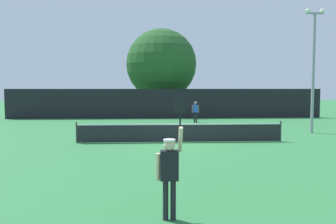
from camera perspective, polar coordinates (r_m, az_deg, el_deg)
ground_plane at (r=18.11m, az=2.00°, el=-4.93°), size 120.00×120.00×0.00m
tennis_net at (r=18.04m, az=2.00°, el=-3.32°), size 10.60×0.08×1.07m
perimeter_fence at (r=32.11m, az=-0.30°, el=1.38°), size 28.92×0.12×2.69m
player_serving at (r=7.47m, az=0.30°, el=-8.84°), size 0.67×0.40×2.59m
player_receiving at (r=28.11m, az=4.48°, el=0.34°), size 0.57×0.25×1.67m
tennis_ball at (r=21.24m, az=6.57°, el=-3.54°), size 0.07×0.07×0.07m
light_pole at (r=23.40m, az=22.58°, el=7.45°), size 1.18×0.28×7.58m
large_tree at (r=36.73m, az=-1.08°, el=7.77°), size 7.30×7.30×8.89m
parked_car_near at (r=40.25m, az=1.32°, el=1.10°), size 2.00×4.24×1.69m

